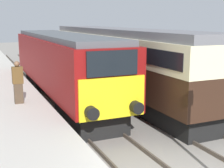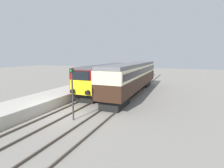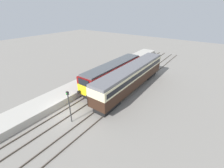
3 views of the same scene
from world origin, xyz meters
name	(u,v)px [view 1 (image 1 of 3)]	position (x,y,z in m)	size (l,w,h in m)	color
platform_left	(4,110)	(-3.30, 8.00, 0.46)	(3.50, 50.00, 0.93)	#B7B2A8
rails_near_track	(97,129)	(0.00, 5.00, 0.07)	(1.51, 60.00, 0.14)	#4C4238
rails_far_track	(167,118)	(3.40, 5.00, 0.07)	(1.50, 60.00, 0.14)	#4C4238
locomotive	(62,64)	(0.00, 10.27, 2.07)	(2.70, 14.16, 3.70)	black
passenger_carriage	(117,55)	(3.40, 10.39, 2.39)	(2.75, 17.10, 3.95)	black
person_on_platform	(18,82)	(-2.72, 7.10, 1.83)	(0.44, 0.26, 1.81)	#473828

